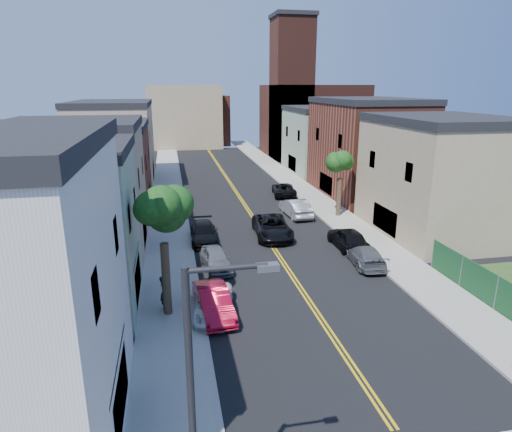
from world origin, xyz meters
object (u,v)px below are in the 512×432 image
grey_car_left (216,259)px  dark_car_right_far (284,189)px  red_sedan (214,302)px  black_car_left (204,233)px  black_suv_lane (272,227)px  black_car_right (348,238)px  silver_car_right (296,208)px  pedestrian_left (164,292)px  white_pickup (214,304)px  grey_car_right (365,255)px

grey_car_left → dark_car_right_far: size_ratio=0.81×
red_sedan → black_car_left: (0.42, 11.85, -0.03)m
black_suv_lane → red_sedan: bearing=-113.1°
black_suv_lane → black_car_right: bearing=-33.3°
silver_car_right → pedestrian_left: 20.35m
white_pickup → black_suv_lane: bearing=69.2°
white_pickup → silver_car_right: 19.74m
grey_car_right → silver_car_right: bearing=-77.7°
dark_car_right_far → black_car_left: bearing=61.5°
white_pickup → grey_car_left: (0.81, 6.16, 0.07)m
grey_car_left → black_car_left: 5.68m
red_sedan → grey_car_right: red_sedan is taller
black_car_right → grey_car_right: bearing=88.4°
silver_car_right → pedestrian_left: (-12.07, -16.38, 0.27)m
red_sedan → grey_car_right: size_ratio=0.99×
red_sedan → black_suv_lane: bearing=57.6°
black_car_left → red_sedan: bearing=-91.0°
black_car_left → black_suv_lane: black_suv_lane is taller
dark_car_right_far → black_car_right: bearing=99.6°
black_car_left → black_car_right: (10.58, -3.64, 0.09)m
red_sedan → grey_car_right: bearing=18.6°
black_car_right → pedestrian_left: (-13.56, -7.27, 0.29)m
red_sedan → silver_car_right: bearing=55.4°
black_car_left → silver_car_right: silver_car_right is taller
black_car_left → dark_car_right_far: 16.93m
black_car_right → pedestrian_left: 15.39m
silver_car_right → black_suv_lane: (-3.51, -5.35, -0.00)m
grey_car_right → black_car_right: (0.10, 3.26, 0.14)m
white_pickup → black_car_left: black_car_left is taller
grey_car_right → pedestrian_left: pedestrian_left is taller
white_pickup → silver_car_right: bearing=67.0°
black_car_left → black_suv_lane: (5.58, 0.11, 0.11)m
red_sedan → grey_car_left: bearing=76.7°
black_car_right → red_sedan: bearing=36.8°
dark_car_right_far → pedestrian_left: (-13.04, -24.53, 0.39)m
black_car_left → pedestrian_left: (-2.98, -10.91, 0.38)m
white_pickup → black_suv_lane: size_ratio=0.77×
grey_car_right → dark_car_right_far: bearing=-82.9°
grey_car_left → black_suv_lane: 7.77m
grey_car_right → dark_car_right_far: (-0.43, 20.52, 0.04)m
silver_car_right → pedestrian_left: pedestrian_left is taller
pedestrian_left → silver_car_right: bearing=-34.6°
white_pickup → grey_car_left: bearing=88.3°
black_car_left → pedestrian_left: bearing=-104.3°
pedestrian_left → red_sedan: bearing=-108.5°
dark_car_right_far → pedestrian_left: 27.78m
red_sedan → black_car_left: bearing=82.1°
white_pickup → grey_car_left: size_ratio=1.11×
grey_car_left → black_car_right: (10.19, 2.03, 0.11)m
grey_car_left → silver_car_right: size_ratio=0.82×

